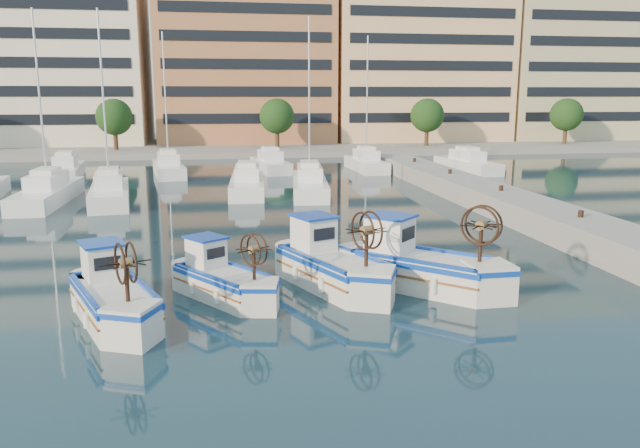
# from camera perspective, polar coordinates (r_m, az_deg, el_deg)

# --- Properties ---
(ground) EXTENTS (300.00, 300.00, 0.00)m
(ground) POSITION_cam_1_polar(r_m,az_deg,el_deg) (20.18, -0.86, -7.07)
(ground) COLOR #1A3446
(ground) RESTS_ON ground
(quay) EXTENTS (3.00, 60.00, 1.20)m
(quay) POSITION_cam_1_polar(r_m,az_deg,el_deg) (31.74, 20.75, 0.21)
(quay) COLOR gray
(quay) RESTS_ON ground
(waterfront) EXTENTS (180.00, 40.00, 25.60)m
(waterfront) POSITION_cam_1_polar(r_m,az_deg,el_deg) (84.93, -1.14, 14.75)
(waterfront) COLOR gray
(waterfront) RESTS_ON ground
(yacht_marina) EXTENTS (39.73, 23.01, 11.50)m
(yacht_marina) POSITION_cam_1_polar(r_m,az_deg,el_deg) (46.82, -9.94, 4.16)
(yacht_marina) COLOR white
(yacht_marina) RESTS_ON ground
(fishing_boat_a) EXTENTS (3.20, 4.52, 2.72)m
(fishing_boat_a) POSITION_cam_1_polar(r_m,az_deg,el_deg) (19.33, -18.44, -6.20)
(fishing_boat_a) COLOR silver
(fishing_boat_a) RESTS_ON ground
(fishing_boat_b) EXTENTS (3.42, 3.94, 2.42)m
(fishing_boat_b) POSITION_cam_1_polar(r_m,az_deg,el_deg) (20.54, -8.88, -4.92)
(fishing_boat_b) COLOR silver
(fishing_boat_b) RESTS_ON ground
(fishing_boat_c) EXTENTS (3.56, 4.94, 2.98)m
(fishing_boat_c) POSITION_cam_1_polar(r_m,az_deg,el_deg) (21.43, 0.98, -3.65)
(fishing_boat_c) COLOR silver
(fishing_boat_c) RESTS_ON ground
(fishing_boat_d) EXTENTS (4.80, 4.73, 3.09)m
(fishing_boat_d) POSITION_cam_1_polar(r_m,az_deg,el_deg) (21.55, 9.04, -3.62)
(fishing_boat_d) COLOR silver
(fishing_boat_d) RESTS_ON ground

